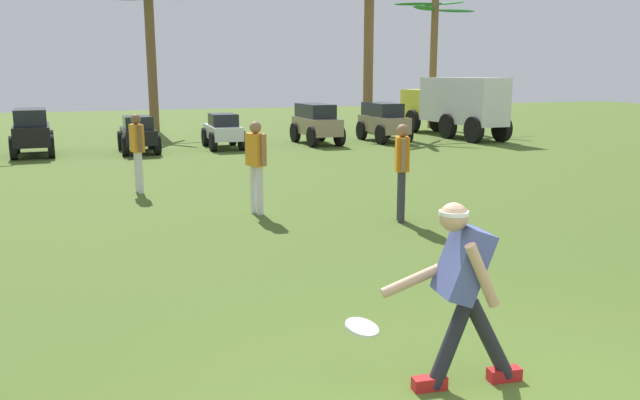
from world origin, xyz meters
The scene contains 14 objects.
frisbee_thrower centered at (0.07, 0.98, 0.80)m, with size 1.07×0.56×1.43m.
frisbee_in_flight centered at (-0.60, 1.27, 0.46)m, with size 0.36×0.36×0.09m.
teammate_near_sideline centered at (-1.47, 9.99, 0.94)m, with size 0.27×0.50×1.56m.
teammate_midfield centered at (2.23, 5.95, 0.94)m, with size 0.31×0.48×1.56m.
teammate_deep centered at (0.22, 7.32, 0.94)m, with size 0.31×0.49×1.56m.
parked_car_slot_a centered at (-3.84, 17.17, 0.72)m, with size 1.24×2.44×1.34m.
parked_car_slot_b centered at (-0.90, 16.74, 0.56)m, with size 1.11×2.21×1.10m.
parked_car_slot_c centered at (1.72, 16.95, 0.56)m, with size 1.15×2.23×1.10m.
parked_car_slot_d centered at (4.95, 17.09, 0.72)m, with size 1.17×2.41×1.34m.
parked_car_slot_e centered at (7.41, 16.98, 0.72)m, with size 1.20×2.43×1.34m.
box_truck centered at (10.65, 17.61, 1.23)m, with size 1.39×5.90×2.20m.
palm_tree_left_of_centre centered at (0.32, 23.64, 3.33)m, with size 3.11×2.96×5.64m.
palm_tree_right_of_centre centered at (8.37, 20.30, 3.47)m, with size 3.73×3.59×5.86m.
palm_tree_far_right centered at (11.90, 21.29, 3.32)m, with size 3.41×3.20×5.50m.
Camera 1 is at (-2.46, -2.72, 2.33)m, focal length 35.00 mm.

